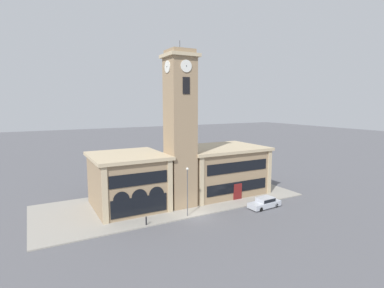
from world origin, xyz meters
name	(u,v)px	position (x,y,z in m)	size (l,w,h in m)	color
ground_plane	(197,217)	(0.00, 0.00, 0.00)	(300.00, 300.00, 0.00)	#56565B
sidewalk_kerb	(173,200)	(0.00, 7.49, 0.07)	(39.09, 14.97, 0.15)	gray
clock_tower	(180,130)	(0.00, 4.90, 11.03)	(4.33, 4.33, 23.13)	#937A5B
town_hall_left_wing	(128,181)	(-6.77, 7.99, 3.87)	(10.01, 10.59, 7.69)	#937A5B
town_hall_right_wing	(220,169)	(8.83, 8.00, 3.86)	(14.13, 10.59, 7.67)	#937A5B
parked_car_near	(265,202)	(10.19, -1.50, 0.76)	(4.98, 2.16, 1.48)	#B2B7C1
street_lamp	(187,185)	(-1.11, 0.67, 4.31)	(0.36, 0.36, 6.44)	#4C4C51
bollard	(146,221)	(-6.87, 0.44, 0.67)	(0.18, 0.18, 1.06)	black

